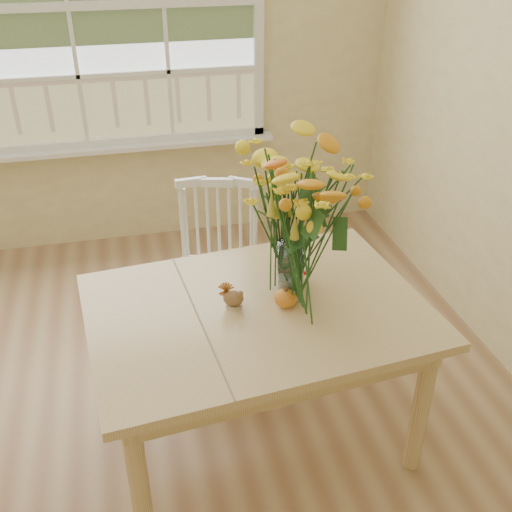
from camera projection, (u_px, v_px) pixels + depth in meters
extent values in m
cube|color=#956B48|center=(112.00, 507.00, 2.38)|extent=(4.00, 4.50, 0.01)
cube|color=#D5C288|center=(73.00, 41.00, 3.57)|extent=(4.00, 0.02, 2.70)
cube|color=silver|center=(68.00, 6.00, 3.45)|extent=(2.20, 0.00, 1.60)
cube|color=white|center=(89.00, 150.00, 3.85)|extent=(2.42, 0.12, 0.03)
cube|color=tan|center=(257.00, 311.00, 2.36)|extent=(1.39, 1.06, 0.04)
cube|color=tan|center=(257.00, 325.00, 2.39)|extent=(1.26, 0.93, 0.10)
cylinder|color=tan|center=(139.00, 484.00, 2.07)|extent=(0.07, 0.07, 0.66)
cylinder|color=tan|center=(111.00, 351.00, 2.68)|extent=(0.07, 0.07, 0.66)
cylinder|color=tan|center=(421.00, 407.00, 2.39)|extent=(0.07, 0.07, 0.66)
cylinder|color=tan|center=(339.00, 304.00, 3.00)|extent=(0.07, 0.07, 0.66)
cube|color=white|center=(218.00, 279.00, 3.04)|extent=(0.49, 0.48, 0.05)
cube|color=white|center=(219.00, 224.00, 3.06)|extent=(0.40, 0.14, 0.46)
cylinder|color=white|center=(186.00, 331.00, 3.03)|extent=(0.03, 0.03, 0.40)
cylinder|color=white|center=(193.00, 297.00, 3.28)|extent=(0.03, 0.03, 0.40)
cylinder|color=white|center=(249.00, 331.00, 3.02)|extent=(0.03, 0.03, 0.40)
cylinder|color=white|center=(250.00, 298.00, 3.28)|extent=(0.03, 0.03, 0.40)
cylinder|color=white|center=(291.00, 269.00, 2.36)|extent=(0.11, 0.11, 0.24)
ellipsoid|color=#C76817|center=(286.00, 299.00, 2.33)|extent=(0.09, 0.09, 0.07)
cylinder|color=#CCB78C|center=(234.00, 306.00, 2.34)|extent=(0.06, 0.06, 0.01)
ellipsoid|color=brown|center=(233.00, 298.00, 2.33)|extent=(0.09, 0.08, 0.07)
ellipsoid|color=#38160F|center=(290.00, 277.00, 2.47)|extent=(0.08, 0.08, 0.07)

